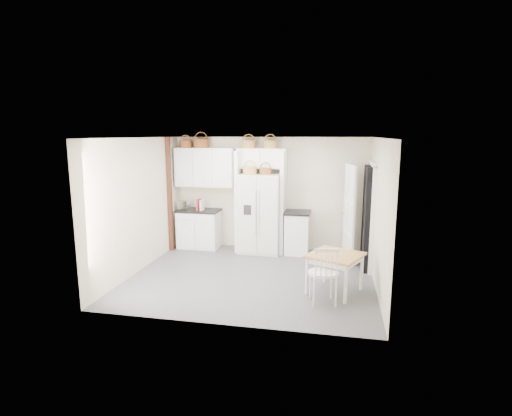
# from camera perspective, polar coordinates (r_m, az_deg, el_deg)

# --- Properties ---
(floor) EXTENTS (4.50, 4.50, 0.00)m
(floor) POSITION_cam_1_polar(r_m,az_deg,el_deg) (7.70, -0.59, -9.73)
(floor) COLOR #424146
(floor) RESTS_ON ground
(ceiling) EXTENTS (4.50, 4.50, 0.00)m
(ceiling) POSITION_cam_1_polar(r_m,az_deg,el_deg) (7.23, -0.63, 10.01)
(ceiling) COLOR white
(ceiling) RESTS_ON wall_back
(wall_back) EXTENTS (4.50, 0.00, 4.50)m
(wall_back) POSITION_cam_1_polar(r_m,az_deg,el_deg) (9.29, 1.96, 2.07)
(wall_back) COLOR #BEB09F
(wall_back) RESTS_ON floor
(wall_left) EXTENTS (0.00, 4.00, 4.00)m
(wall_left) POSITION_cam_1_polar(r_m,az_deg,el_deg) (8.12, -16.34, 0.41)
(wall_left) COLOR #BEB09F
(wall_left) RESTS_ON floor
(wall_right) EXTENTS (0.00, 4.00, 4.00)m
(wall_right) POSITION_cam_1_polar(r_m,az_deg,el_deg) (7.24, 17.10, -0.82)
(wall_right) COLOR #BEB09F
(wall_right) RESTS_ON floor
(refrigerator) EXTENTS (0.93, 0.75, 1.79)m
(refrigerator) POSITION_cam_1_polar(r_m,az_deg,el_deg) (9.04, 0.63, -0.76)
(refrigerator) COLOR silver
(refrigerator) RESTS_ON floor
(base_cab_left) EXTENTS (0.94, 0.60, 0.88)m
(base_cab_left) POSITION_cam_1_polar(r_m,az_deg,el_deg) (9.58, -8.11, -3.04)
(base_cab_left) COLOR white
(base_cab_left) RESTS_ON floor
(base_cab_right) EXTENTS (0.52, 0.63, 0.92)m
(base_cab_right) POSITION_cam_1_polar(r_m,az_deg,el_deg) (9.08, 5.90, -3.60)
(base_cab_right) COLOR white
(base_cab_right) RESTS_ON floor
(dining_table) EXTENTS (1.07, 1.07, 0.67)m
(dining_table) POSITION_cam_1_polar(r_m,az_deg,el_deg) (7.00, 11.17, -9.11)
(dining_table) COLOR olive
(dining_table) RESTS_ON floor
(windsor_chair) EXTENTS (0.58, 0.55, 1.00)m
(windsor_chair) POSITION_cam_1_polar(r_m,az_deg,el_deg) (6.49, 9.61, -9.12)
(windsor_chair) COLOR white
(windsor_chair) RESTS_ON floor
(counter_left) EXTENTS (0.98, 0.64, 0.04)m
(counter_left) POSITION_cam_1_polar(r_m,az_deg,el_deg) (9.48, -8.18, -0.35)
(counter_left) COLOR black
(counter_left) RESTS_ON base_cab_left
(counter_right) EXTENTS (0.56, 0.67, 0.04)m
(counter_right) POSITION_cam_1_polar(r_m,az_deg,el_deg) (8.97, 5.96, -0.62)
(counter_right) COLOR black
(counter_right) RESTS_ON base_cab_right
(toaster) EXTENTS (0.33, 0.25, 0.20)m
(toaster) POSITION_cam_1_polar(r_m,az_deg,el_deg) (9.59, -10.28, 0.46)
(toaster) COLOR silver
(toaster) RESTS_ON counter_left
(cookbook_red) EXTENTS (0.07, 0.18, 0.27)m
(cookbook_red) POSITION_cam_1_polar(r_m,az_deg,el_deg) (9.37, -8.19, 0.48)
(cookbook_red) COLOR #A42A29
(cookbook_red) RESTS_ON counter_left
(cookbook_cream) EXTENTS (0.06, 0.17, 0.25)m
(cookbook_cream) POSITION_cam_1_polar(r_m,az_deg,el_deg) (9.34, -7.73, 0.40)
(cookbook_cream) COLOR silver
(cookbook_cream) RESTS_ON counter_left
(basket_upper_a) EXTENTS (0.29, 0.29, 0.16)m
(basket_upper_a) POSITION_cam_1_polar(r_m,az_deg,el_deg) (9.55, -9.99, 8.97)
(basket_upper_a) COLOR brown
(basket_upper_a) RESTS_ON upper_cabinet
(basket_upper_b) EXTENTS (0.35, 0.35, 0.21)m
(basket_upper_b) POSITION_cam_1_polar(r_m,az_deg,el_deg) (9.42, -7.84, 9.14)
(basket_upper_b) COLOR brown
(basket_upper_b) RESTS_ON upper_cabinet
(basket_bridge_a) EXTENTS (0.31, 0.31, 0.17)m
(basket_bridge_a) POSITION_cam_1_polar(r_m,az_deg,el_deg) (9.11, -1.07, 9.09)
(basket_bridge_a) COLOR olive
(basket_bridge_a) RESTS_ON bridge_cabinet
(basket_bridge_b) EXTENTS (0.31, 0.31, 0.18)m
(basket_bridge_b) POSITION_cam_1_polar(r_m,az_deg,el_deg) (9.02, 2.04, 9.08)
(basket_bridge_b) COLOR olive
(basket_bridge_b) RESTS_ON bridge_cabinet
(basket_fridge_a) EXTENTS (0.30, 0.30, 0.16)m
(basket_fridge_a) POSITION_cam_1_polar(r_m,az_deg,el_deg) (8.85, -0.91, 5.39)
(basket_fridge_a) COLOR olive
(basket_fridge_a) RESTS_ON refrigerator
(basket_fridge_b) EXTENTS (0.26, 0.26, 0.14)m
(basket_fridge_b) POSITION_cam_1_polar(r_m,az_deg,el_deg) (8.78, 1.37, 5.28)
(basket_fridge_b) COLOR brown
(basket_fridge_b) RESTS_ON refrigerator
(upper_cabinet) EXTENTS (1.40, 0.34, 0.90)m
(upper_cabinet) POSITION_cam_1_polar(r_m,az_deg,el_deg) (9.42, -7.28, 5.78)
(upper_cabinet) COLOR white
(upper_cabinet) RESTS_ON wall_back
(bridge_cabinet) EXTENTS (1.12, 0.34, 0.45)m
(bridge_cabinet) POSITION_cam_1_polar(r_m,az_deg,el_deg) (9.07, 0.87, 7.11)
(bridge_cabinet) COLOR white
(bridge_cabinet) RESTS_ON wall_back
(fridge_panel_left) EXTENTS (0.08, 0.60, 2.30)m
(fridge_panel_left) POSITION_cam_1_polar(r_m,az_deg,el_deg) (9.16, -2.44, 0.99)
(fridge_panel_left) COLOR white
(fridge_panel_left) RESTS_ON floor
(fridge_panel_right) EXTENTS (0.08, 0.60, 2.30)m
(fridge_panel_right) POSITION_cam_1_polar(r_m,az_deg,el_deg) (8.97, 3.90, 0.77)
(fridge_panel_right) COLOR white
(fridge_panel_right) RESTS_ON floor
(trim_post) EXTENTS (0.09, 0.09, 2.60)m
(trim_post) POSITION_cam_1_polar(r_m,az_deg,el_deg) (9.30, -12.23, 1.84)
(trim_post) COLOR black
(trim_post) RESTS_ON floor
(doorway_void) EXTENTS (0.18, 0.85, 2.05)m
(doorway_void) POSITION_cam_1_polar(r_m,az_deg,el_deg) (8.26, 15.72, -1.33)
(doorway_void) COLOR black
(doorway_void) RESTS_ON floor
(door_slab) EXTENTS (0.21, 0.79, 2.05)m
(door_slab) POSITION_cam_1_polar(r_m,az_deg,el_deg) (8.57, 13.16, -0.80)
(door_slab) COLOR white
(door_slab) RESTS_ON floor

